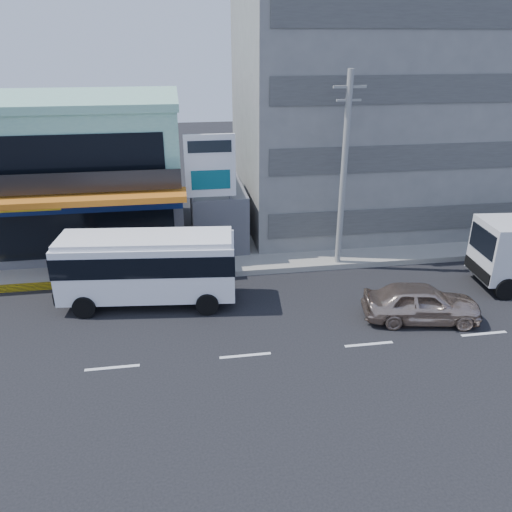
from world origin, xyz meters
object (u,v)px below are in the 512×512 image
Objects in this scene: sedan at (421,303)px; minibus at (147,264)px; shop_building at (77,174)px; concrete_building at (369,112)px; motorcycle_rider at (84,273)px; utility_pole_near at (344,172)px; satellite_dish at (218,189)px; billboard at (210,173)px.

minibus is at bearing 84.08° from sedan.
shop_building is 0.77× the size of concrete_building.
concrete_building reaches higher than shop_building.
minibus is at bearing -64.80° from shop_building.
shop_building is 2.51× the size of sedan.
sedan is at bearing -19.69° from motorcycle_rider.
utility_pole_near reaches higher than motorcycle_rider.
shop_building is 1.53× the size of minibus.
concrete_building is (18.00, 1.05, 3.00)m from shop_building.
satellite_dish is 12.63m from sedan.
minibus is at bearing -121.67° from satellite_dish.
motorcycle_rider is at bearing -148.86° from satellite_dish.
concrete_building reaches higher than billboard.
satellite_dish is 0.60× the size of motorcycle_rider.
shop_building is at bearing 62.36° from sedan.
shop_building is 7.89m from motorcycle_rider.
satellite_dish is at bearing 149.04° from utility_pole_near.
shop_building is at bearing 154.94° from utility_pole_near.
concrete_building is at bearing 62.24° from utility_pole_near.
billboard is 0.69× the size of utility_pole_near.
concrete_building is 1.98× the size of minibus.
utility_pole_near is (14.00, -6.55, 1.15)m from shop_building.
minibus is (4.25, -9.03, -2.03)m from shop_building.
shop_building reaches higher than billboard.
satellite_dish is at bearing 50.08° from sedan.
motorcycle_rider is (-12.95, -0.60, -4.32)m from utility_pole_near.
satellite_dish is (-10.00, -4.00, -3.42)m from concrete_building.
satellite_dish is 7.17m from utility_pole_near.
billboard is (-10.50, -5.80, -2.07)m from concrete_building.
billboard reaches higher than satellite_dish.
motorcycle_rider is (-6.45, -2.40, -4.10)m from billboard.
motorcycle_rider is (-3.20, 1.88, -1.14)m from minibus.
motorcycle_rider is at bearing 80.80° from sedan.
billboard is 12.08m from sedan.
concrete_building is 17.78m from minibus.
billboard is at bearing 52.79° from minibus.
utility_pole_near is at bearing -25.06° from shop_building.
minibus is 12.15m from sedan.
satellite_dish reaches higher than minibus.
sedan is at bearing -50.41° from satellite_dish.
billboard is (-0.50, -1.80, 1.35)m from satellite_dish.
motorcycle_rider is at bearing -81.65° from shop_building.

